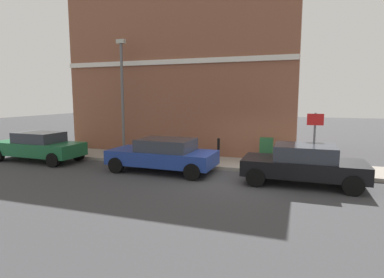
# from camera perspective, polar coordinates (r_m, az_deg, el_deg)

# --- Properties ---
(ground) EXTENTS (80.00, 80.00, 0.00)m
(ground) POSITION_cam_1_polar(r_m,az_deg,el_deg) (12.00, 8.51, -7.07)
(ground) COLOR #38383A
(sidewalk) EXTENTS (2.22, 30.00, 0.15)m
(sidewalk) POSITION_cam_1_polar(r_m,az_deg,el_deg) (16.02, -11.66, -3.16)
(sidewalk) COLOR gray
(sidewalk) RESTS_ON ground
(corner_building) EXTENTS (7.11, 12.15, 8.70)m
(corner_building) POSITION_cam_1_polar(r_m,az_deg,el_deg) (19.19, 0.26, 11.58)
(corner_building) COLOR brown
(corner_building) RESTS_ON ground
(car_black) EXTENTS (1.96, 4.11, 1.39)m
(car_black) POSITION_cam_1_polar(r_m,az_deg,el_deg) (11.55, 19.72, -4.31)
(car_black) COLOR black
(car_black) RESTS_ON ground
(car_blue) EXTENTS (2.04, 4.41, 1.37)m
(car_blue) POSITION_cam_1_polar(r_m,az_deg,el_deg) (12.76, -5.30, -2.82)
(car_blue) COLOR navy
(car_blue) RESTS_ON ground
(car_green) EXTENTS (1.89, 4.49, 1.40)m
(car_green) POSITION_cam_1_polar(r_m,az_deg,el_deg) (16.52, -26.36, -1.17)
(car_green) COLOR #195933
(car_green) RESTS_ON ground
(utility_cabinet) EXTENTS (0.46, 0.61, 1.15)m
(utility_cabinet) POSITION_cam_1_polar(r_m,az_deg,el_deg) (13.90, 13.46, -2.31)
(utility_cabinet) COLOR #1E4C28
(utility_cabinet) RESTS_ON sidewalk
(bollard_near_cabinet) EXTENTS (0.14, 0.14, 1.04)m
(bollard_near_cabinet) POSITION_cam_1_polar(r_m,az_deg,el_deg) (14.35, 4.88, -1.72)
(bollard_near_cabinet) COLOR black
(bollard_near_cabinet) RESTS_ON sidewalk
(street_sign) EXTENTS (0.08, 0.60, 2.30)m
(street_sign) POSITION_cam_1_polar(r_m,az_deg,el_deg) (12.75, 21.57, 0.94)
(street_sign) COLOR #59595B
(street_sign) RESTS_ON sidewalk
(lamppost) EXTENTS (0.20, 0.44, 5.72)m
(lamppost) POSITION_cam_1_polar(r_m,az_deg,el_deg) (16.19, -12.66, 8.41)
(lamppost) COLOR #59595B
(lamppost) RESTS_ON sidewalk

